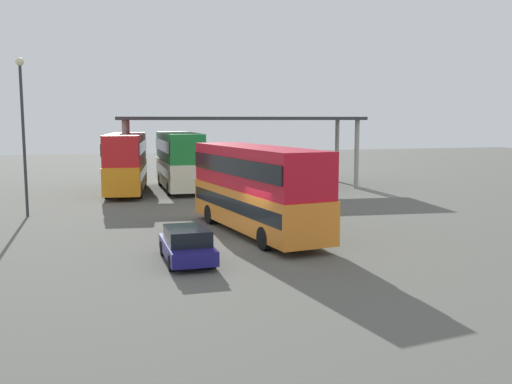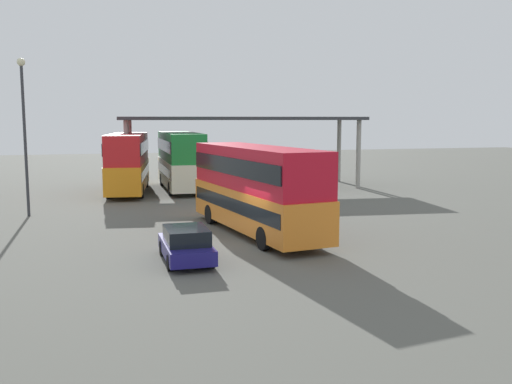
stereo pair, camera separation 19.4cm
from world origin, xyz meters
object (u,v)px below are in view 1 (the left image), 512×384
(double_decker_near_canopy, at_px, (126,161))
(parked_hatchback, at_px, (187,245))
(double_decker_mid_row, at_px, (179,159))
(lamppost_tall, at_px, (23,119))
(double_decker_main, at_px, (256,186))

(double_decker_near_canopy, bearing_deg, parked_hatchback, -169.61)
(parked_hatchback, bearing_deg, double_decker_mid_row, -7.80)
(parked_hatchback, bearing_deg, lamppost_tall, 28.92)
(double_decker_main, height_order, parked_hatchback, double_decker_main)
(parked_hatchback, height_order, double_decker_near_canopy, double_decker_near_canopy)
(double_decker_near_canopy, relative_size, lamppost_tall, 1.19)
(double_decker_mid_row, distance_m, lamppost_tall, 14.21)
(parked_hatchback, height_order, lamppost_tall, lamppost_tall)
(double_decker_near_canopy, xyz_separation_m, lamppost_tall, (-6.01, -9.00, 3.03))
(parked_hatchback, bearing_deg, double_decker_main, -42.09)
(lamppost_tall, bearing_deg, parked_hatchback, -61.06)
(double_decker_main, relative_size, lamppost_tall, 1.25)
(double_decker_near_canopy, distance_m, double_decker_mid_row, 4.03)
(double_decker_main, bearing_deg, lamppost_tall, 45.20)
(double_decker_main, relative_size, double_decker_near_canopy, 1.05)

